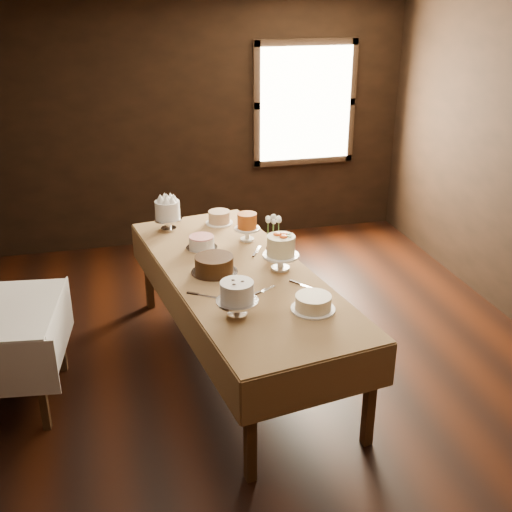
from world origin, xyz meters
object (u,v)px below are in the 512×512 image
object	(u,v)px
display_table	(239,279)
cake_server_a	(268,289)
cake_speckled	(219,218)
cake_flowers	(281,254)
cake_server_e	(208,296)
cake_server_c	(213,255)
cake_cream	(313,303)
cake_server_d	(258,249)
flower_vase	(273,247)
cake_server_b	(308,287)
cake_swirl	(237,300)
cake_lattice	(202,243)
cake_caramel	(247,228)
cake_meringue	(168,216)
cake_chocolate	(214,265)

from	to	relation	value
display_table	cake_server_a	size ratio (longest dim) A/B	11.87
display_table	cake_speckled	xyz separation A→B (m)	(0.06, 1.08, 0.12)
cake_flowers	cake_server_a	bearing A→B (deg)	-121.06
cake_speckled	cake_server_e	bearing A→B (deg)	-104.37
cake_flowers	cake_server_c	size ratio (longest dim) A/B	1.21
cake_cream	cake_server_d	world-z (taller)	cake_cream
cake_flowers	cake_cream	size ratio (longest dim) A/B	0.83
cake_flowers	flower_vase	distance (m)	0.31
cake_server_a	cake_server_b	world-z (taller)	same
cake_speckled	cake_server_d	distance (m)	0.72
cake_swirl	cake_server_e	xyz separation A→B (m)	(-0.14, 0.32, -0.11)
cake_swirl	cake_server_c	bearing A→B (deg)	88.21
cake_cream	cake_server_c	distance (m)	1.21
cake_lattice	cake_server_a	size ratio (longest dim) A/B	1.24
cake_lattice	cake_caramel	size ratio (longest dim) A/B	1.15
cake_flowers	cake_server_d	size ratio (longest dim) A/B	1.21
cake_meringue	cake_server_e	world-z (taller)	cake_meringue
cake_server_e	cake_server_a	bearing A→B (deg)	34.81
cake_server_c	cake_server_e	xyz separation A→B (m)	(-0.18, -0.73, 0.00)
cake_server_d	cake_swirl	bearing A→B (deg)	-173.26
cake_lattice	cake_cream	distance (m)	1.38
cake_speckled	cake_server_d	world-z (taller)	cake_speckled
cake_speckled	cake_caramel	bearing A→B (deg)	-71.53
cake_chocolate	cake_server_c	xyz separation A→B (m)	(0.06, 0.35, -0.06)
cake_lattice	cake_server_d	bearing A→B (deg)	-17.51
cake_server_c	cake_server_d	bearing A→B (deg)	-110.22
display_table	cake_chocolate	world-z (taller)	cake_chocolate
cake_server_a	flower_vase	bearing A→B (deg)	41.54
cake_flowers	cake_server_a	distance (m)	0.39
cake_server_b	cake_lattice	bearing A→B (deg)	178.09
cake_server_c	cake_chocolate	bearing A→B (deg)	147.89
cake_meringue	flower_vase	bearing A→B (deg)	-45.23
cake_server_c	cake_server_a	bearing A→B (deg)	177.63
cake_server_b	flower_vase	xyz separation A→B (m)	(-0.08, 0.66, 0.06)
cake_meringue	cake_server_a	xyz separation A→B (m)	(0.56, -1.39, -0.12)
cake_server_c	cake_server_e	bearing A→B (deg)	143.47
cake_server_e	cake_server_c	bearing A→B (deg)	110.14
cake_server_d	cake_server_e	world-z (taller)	same
cake_server_a	cake_server_b	xyz separation A→B (m)	(0.30, -0.04, 0.00)
cake_flowers	cake_server_e	bearing A→B (deg)	-152.99
flower_vase	cake_server_a	bearing A→B (deg)	-109.14
cake_chocolate	cake_server_d	world-z (taller)	cake_chocolate
cake_speckled	cake_flowers	xyz separation A→B (m)	(0.27, -1.11, 0.07)
cake_meringue	cake_chocolate	bearing A→B (deg)	-77.27
cake_swirl	cake_server_e	bearing A→B (deg)	114.12
cake_chocolate	cake_server_c	world-z (taller)	cake_chocolate
cake_swirl	cake_flowers	bearing A→B (deg)	52.55
display_table	cake_server_d	xyz separation A→B (m)	(0.26, 0.39, 0.07)
display_table	cake_cream	distance (m)	0.82
cake_caramel	cake_server_d	world-z (taller)	cake_caramel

